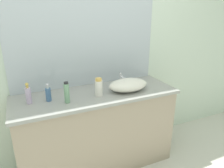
% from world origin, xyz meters
% --- Properties ---
extents(bathroom_wall_rear, '(6.00, 0.06, 2.60)m').
position_xyz_m(bathroom_wall_rear, '(0.00, 0.73, 1.30)').
color(bathroom_wall_rear, silver).
rests_on(bathroom_wall_rear, ground).
extents(vanity_counter, '(1.62, 0.57, 0.86)m').
position_xyz_m(vanity_counter, '(0.05, 0.41, 0.43)').
color(vanity_counter, gray).
rests_on(vanity_counter, ground).
extents(wall_mirror_panel, '(1.57, 0.01, 1.07)m').
position_xyz_m(wall_mirror_panel, '(0.05, 0.69, 1.39)').
color(wall_mirror_panel, '#B2BCC6').
rests_on(wall_mirror_panel, vanity_counter).
extents(sink_basin, '(0.41, 0.26, 0.12)m').
position_xyz_m(sink_basin, '(0.38, 0.34, 0.92)').
color(sink_basin, silver).
rests_on(sink_basin, vanity_counter).
extents(faucet, '(0.03, 0.13, 0.14)m').
position_xyz_m(faucet, '(0.38, 0.49, 0.94)').
color(faucet, silver).
rests_on(faucet, vanity_counter).
extents(soap_dispenser, '(0.05, 0.05, 0.17)m').
position_xyz_m(soap_dispenser, '(-0.40, 0.41, 0.93)').
color(soap_dispenser, '#456A98').
rests_on(soap_dispenser, vanity_counter).
extents(lotion_bottle, '(0.05, 0.05, 0.20)m').
position_xyz_m(lotion_bottle, '(-0.26, 0.31, 0.95)').
color(lotion_bottle, '#74A27E').
rests_on(lotion_bottle, vanity_counter).
extents(perfume_bottle, '(0.07, 0.07, 0.18)m').
position_xyz_m(perfume_bottle, '(0.06, 0.34, 0.94)').
color(perfume_bottle, white).
rests_on(perfume_bottle, vanity_counter).
extents(spray_can, '(0.05, 0.05, 0.19)m').
position_xyz_m(spray_can, '(-0.57, 0.43, 0.94)').
color(spray_can, '#C1AACD').
rests_on(spray_can, vanity_counter).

